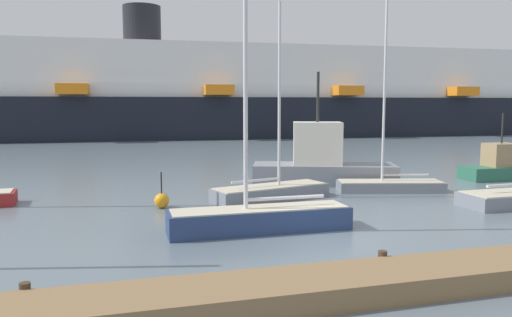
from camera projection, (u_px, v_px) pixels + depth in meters
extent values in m
plane|color=slate|center=(326.00, 240.00, 16.79)|extent=(600.00, 600.00, 0.00)
cube|color=olive|center=(403.00, 279.00, 12.24)|extent=(21.80, 1.85, 0.58)
cylinder|color=#423323|center=(25.00, 298.00, 10.86)|extent=(0.24, 0.24, 0.69)
cylinder|color=#423323|center=(382.00, 264.00, 13.21)|extent=(0.24, 0.24, 0.69)
cube|color=gray|center=(271.00, 193.00, 23.98)|extent=(6.05, 3.20, 0.62)
cube|color=beige|center=(271.00, 186.00, 23.94)|extent=(5.79, 3.01, 0.04)
cylinder|color=silver|center=(279.00, 95.00, 23.71)|extent=(0.14, 0.14, 8.71)
cylinder|color=silver|center=(256.00, 180.00, 23.48)|extent=(2.55, 0.80, 0.11)
cube|color=navy|center=(260.00, 220.00, 17.88)|extent=(6.60, 1.51, 0.82)
cube|color=beige|center=(260.00, 208.00, 17.84)|extent=(6.34, 1.39, 0.04)
cylinder|color=silver|center=(245.00, 78.00, 17.19)|extent=(0.16, 0.16, 9.29)
cylinder|color=silver|center=(285.00, 198.00, 18.05)|extent=(2.97, 0.14, 0.13)
cube|color=gray|center=(390.00, 186.00, 26.09)|extent=(5.66, 2.92, 0.52)
cube|color=beige|center=(390.00, 181.00, 26.06)|extent=(5.42, 2.74, 0.04)
cylinder|color=silver|center=(385.00, 84.00, 25.50)|extent=(0.13, 0.13, 10.10)
cylinder|color=silver|center=(405.00, 175.00, 26.04)|extent=(2.39, 0.72, 0.10)
cube|color=gray|center=(324.00, 174.00, 28.61)|extent=(8.49, 5.15, 1.13)
cube|color=silver|center=(317.00, 143.00, 28.44)|extent=(3.22, 2.79, 2.41)
cylinder|color=#262626|center=(318.00, 97.00, 28.15)|extent=(0.16, 0.16, 2.82)
cube|color=#2D6B51|center=(504.00, 173.00, 30.30)|extent=(5.29, 2.06, 0.80)
cube|color=#A3845B|center=(501.00, 155.00, 30.12)|extent=(1.84, 1.48, 1.39)
cylinder|color=#262626|center=(502.00, 128.00, 29.95)|extent=(0.10, 0.10, 1.83)
sphere|color=red|center=(299.00, 171.00, 31.26)|extent=(0.76, 0.76, 0.76)
cylinder|color=black|center=(299.00, 160.00, 31.19)|extent=(0.06, 0.06, 0.65)
sphere|color=orange|center=(162.00, 201.00, 21.91)|extent=(0.65, 0.65, 0.65)
cylinder|color=black|center=(161.00, 183.00, 21.82)|extent=(0.06, 0.06, 0.94)
cube|color=black|center=(271.00, 117.00, 71.37)|extent=(99.10, 18.71, 5.42)
cube|color=white|center=(271.00, 92.00, 70.97)|extent=(91.15, 16.66, 1.77)
cube|color=white|center=(271.00, 79.00, 70.78)|extent=(85.68, 15.66, 1.77)
cube|color=white|center=(271.00, 66.00, 70.58)|extent=(80.21, 14.66, 1.77)
cube|color=white|center=(271.00, 54.00, 70.39)|extent=(74.74, 13.66, 1.77)
cube|color=orange|center=(73.00, 89.00, 58.31)|extent=(3.68, 2.93, 1.24)
cube|color=orange|center=(219.00, 90.00, 62.12)|extent=(3.68, 2.93, 1.24)
cube|color=orange|center=(348.00, 91.00, 65.92)|extent=(3.68, 2.93, 1.24)
cube|color=orange|center=(462.00, 91.00, 69.72)|extent=(3.68, 2.93, 1.24)
cylinder|color=black|center=(142.00, 25.00, 66.11)|extent=(4.97, 4.97, 4.93)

